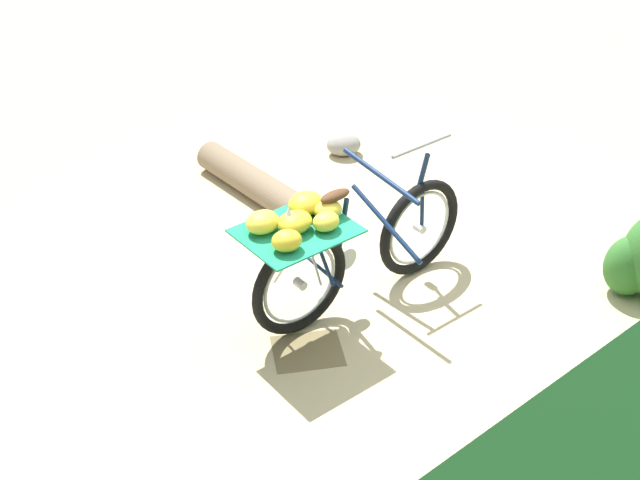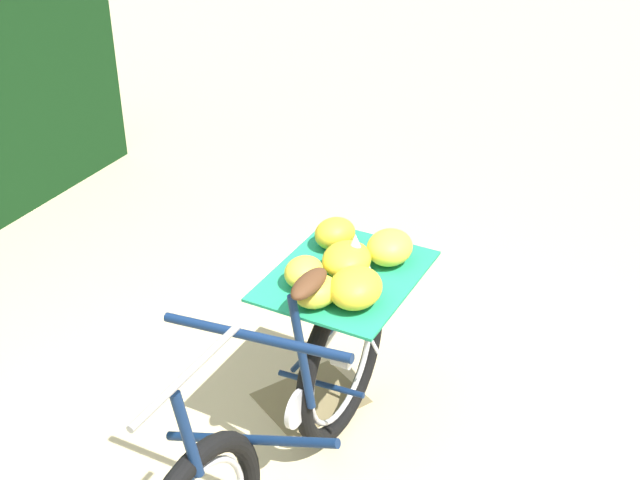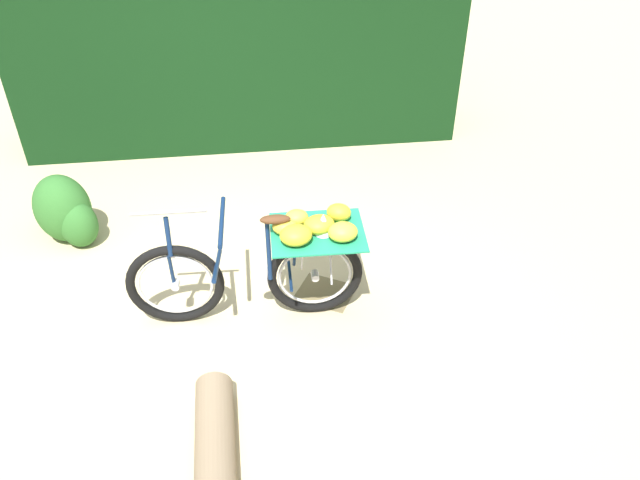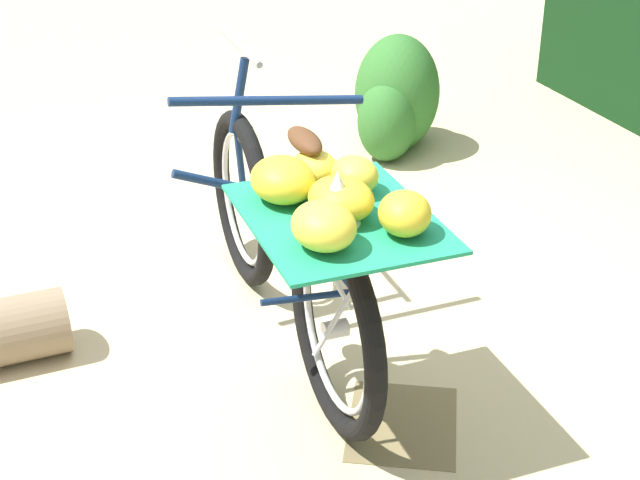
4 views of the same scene
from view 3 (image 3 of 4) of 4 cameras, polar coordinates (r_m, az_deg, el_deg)
ground_plane at (r=5.24m, az=-8.65°, el=-5.40°), size 60.00×60.00×0.00m
foliage_hedge at (r=7.16m, az=-7.33°, el=17.50°), size 4.56×3.09×2.27m
bicycle at (r=4.74m, az=-4.89°, el=-2.15°), size 1.71×1.10×1.03m
shrub_cluster at (r=6.11m, az=-21.92°, el=2.33°), size 0.68×0.46×0.64m
leaf_litter_patch at (r=5.25m, az=0.47°, el=-4.71°), size 0.44×0.36×0.01m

